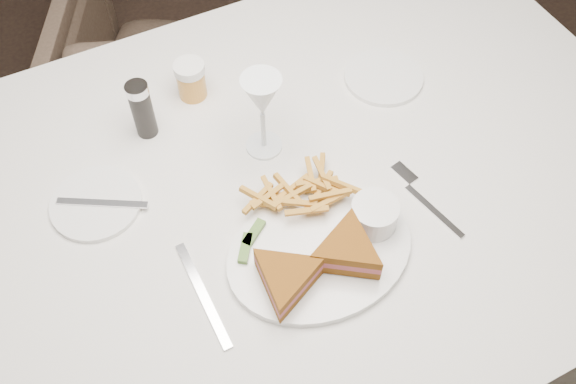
# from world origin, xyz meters

# --- Properties ---
(ground) EXTENTS (5.00, 5.00, 0.00)m
(ground) POSITION_xyz_m (0.00, 0.00, 0.00)
(ground) COLOR black
(ground) RESTS_ON ground
(table) EXTENTS (1.55, 1.07, 0.75)m
(table) POSITION_xyz_m (0.32, -0.33, 0.38)
(table) COLOR silver
(table) RESTS_ON ground
(chair_far) EXTENTS (0.84, 0.82, 0.67)m
(chair_far) POSITION_xyz_m (0.37, 0.48, 0.34)
(chair_far) COLOR #45362A
(chair_far) RESTS_ON ground
(table_setting) EXTENTS (0.77, 0.63, 0.18)m
(table_setting) POSITION_xyz_m (0.32, -0.39, 0.79)
(table_setting) COLOR white
(table_setting) RESTS_ON table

